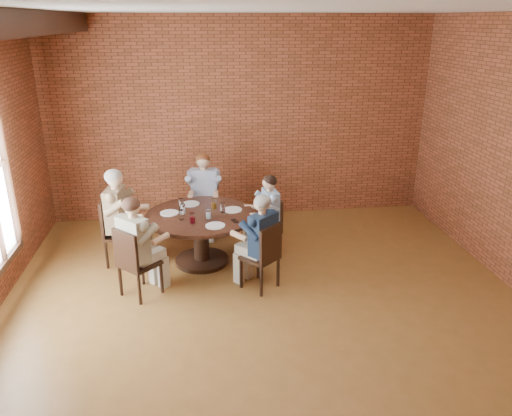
{
  "coord_description": "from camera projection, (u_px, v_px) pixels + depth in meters",
  "views": [
    {
      "loc": [
        -0.78,
        -4.92,
        3.3
      ],
      "look_at": [
        -0.04,
        1.0,
        1.04
      ],
      "focal_mm": 35.0,
      "sensor_mm": 36.0,
      "label": 1
    }
  ],
  "objects": [
    {
      "name": "chair_c",
      "position": [
        116.0,
        229.0,
        7.07
      ],
      "size": [
        0.51,
        0.51,
        0.97
      ],
      "rotation": [
        0.0,
        0.0,
        1.44
      ],
      "color": "black",
      "rests_on": "floor"
    },
    {
      "name": "plate_a",
      "position": [
        233.0,
        210.0,
        7.12
      ],
      "size": [
        0.26,
        0.26,
        0.01
      ],
      "primitive_type": "cylinder",
      "color": "white",
      "rests_on": "dining_table"
    },
    {
      "name": "dining_table",
      "position": [
        201.0,
        229.0,
        7.06
      ],
      "size": [
        1.53,
        1.53,
        0.75
      ],
      "color": "black",
      "rests_on": "floor"
    },
    {
      "name": "diner_b",
      "position": [
        204.0,
        195.0,
        7.97
      ],
      "size": [
        0.58,
        0.69,
        1.34
      ],
      "primitive_type": null,
      "rotation": [
        0.0,
        0.0,
        -0.08
      ],
      "color": "#919BB8",
      "rests_on": "floor"
    },
    {
      "name": "chair_d",
      "position": [
        134.0,
        261.0,
        6.17
      ],
      "size": [
        0.6,
        0.6,
        0.93
      ],
      "rotation": [
        0.0,
        0.0,
        2.37
      ],
      "color": "black",
      "rests_on": "floor"
    },
    {
      "name": "glass_f",
      "position": [
        192.0,
        218.0,
        6.65
      ],
      "size": [
        0.07,
        0.07,
        0.14
      ],
      "primitive_type": "cylinder",
      "color": "white",
      "rests_on": "dining_table"
    },
    {
      "name": "diner_d",
      "position": [
        138.0,
        247.0,
        6.18
      ],
      "size": [
        0.82,
        0.82,
        1.32
      ],
      "primitive_type": null,
      "rotation": [
        0.0,
        0.0,
        2.37
      ],
      "color": "tan",
      "rests_on": "floor"
    },
    {
      "name": "glass_e",
      "position": [
        181.0,
        215.0,
        6.76
      ],
      "size": [
        0.07,
        0.07,
        0.14
      ],
      "primitive_type": "cylinder",
      "color": "white",
      "rests_on": "dining_table"
    },
    {
      "name": "plate_c",
      "position": [
        169.0,
        213.0,
        7.0
      ],
      "size": [
        0.26,
        0.26,
        0.01
      ],
      "primitive_type": "cylinder",
      "color": "white",
      "rests_on": "dining_table"
    },
    {
      "name": "smartphone",
      "position": [
        235.0,
        221.0,
        6.73
      ],
      "size": [
        0.11,
        0.15,
        0.01
      ],
      "primitive_type": "cube",
      "rotation": [
        0.0,
        0.0,
        0.32
      ],
      "color": "black",
      "rests_on": "dining_table"
    },
    {
      "name": "plate_d",
      "position": [
        215.0,
        226.0,
        6.57
      ],
      "size": [
        0.26,
        0.26,
        0.01
      ],
      "primitive_type": "cylinder",
      "color": "white",
      "rests_on": "dining_table"
    },
    {
      "name": "chair_a",
      "position": [
        272.0,
        224.0,
        7.32
      ],
      "size": [
        0.42,
        0.42,
        0.88
      ],
      "rotation": [
        0.0,
        0.0,
        -1.45
      ],
      "color": "black",
      "rests_on": "floor"
    },
    {
      "name": "glass_c",
      "position": [
        181.0,
        203.0,
        7.2
      ],
      "size": [
        0.07,
        0.07,
        0.14
      ],
      "primitive_type": "cylinder",
      "color": "white",
      "rests_on": "dining_table"
    },
    {
      "name": "diner_e",
      "position": [
        260.0,
        242.0,
        6.36
      ],
      "size": [
        0.78,
        0.79,
        1.28
      ],
      "primitive_type": null,
      "rotation": [
        0.0,
        0.0,
        3.88
      ],
      "color": "#16253E",
      "rests_on": "floor"
    },
    {
      "name": "chair_e",
      "position": [
        264.0,
        254.0,
        6.36
      ],
      "size": [
        0.57,
        0.57,
        0.91
      ],
      "rotation": [
        0.0,
        0.0,
        3.88
      ],
      "color": "black",
      "rests_on": "floor"
    },
    {
      "name": "plate_b",
      "position": [
        191.0,
        204.0,
        7.35
      ],
      "size": [
        0.26,
        0.26,
        0.01
      ],
      "primitive_type": "cylinder",
      "color": "white",
      "rests_on": "dining_table"
    },
    {
      "name": "chair_b",
      "position": [
        205.0,
        203.0,
        8.11
      ],
      "size": [
        0.46,
        0.46,
        0.94
      ],
      "rotation": [
        0.0,
        0.0,
        -0.08
      ],
      "color": "black",
      "rests_on": "floor"
    },
    {
      "name": "diner_a",
      "position": [
        267.0,
        216.0,
        7.25
      ],
      "size": [
        0.63,
        0.54,
        1.24
      ],
      "primitive_type": null,
      "rotation": [
        0.0,
        0.0,
        -1.45
      ],
      "color": "teal",
      "rests_on": "floor"
    },
    {
      "name": "glass_d",
      "position": [
        183.0,
        209.0,
        6.97
      ],
      "size": [
        0.07,
        0.07,
        0.14
      ],
      "primitive_type": "cylinder",
      "color": "white",
      "rests_on": "dining_table"
    },
    {
      "name": "wall_back",
      "position": [
        240.0,
        120.0,
        8.47
      ],
      "size": [
        7.0,
        0.0,
        7.0
      ],
      "primitive_type": "plane",
      "rotation": [
        1.57,
        0.0,
        0.0
      ],
      "color": "brown",
      "rests_on": "ground"
    },
    {
      "name": "diner_c",
      "position": [
        121.0,
        217.0,
        7.01
      ],
      "size": [
        0.76,
        0.65,
        1.39
      ],
      "primitive_type": null,
      "rotation": [
        0.0,
        0.0,
        1.44
      ],
      "color": "brown",
      "rests_on": "floor"
    },
    {
      "name": "glass_a",
      "position": [
        223.0,
        208.0,
        7.02
      ],
      "size": [
        0.07,
        0.07,
        0.14
      ],
      "primitive_type": "cylinder",
      "color": "white",
      "rests_on": "dining_table"
    },
    {
      "name": "glass_g",
      "position": [
        208.0,
        214.0,
        6.8
      ],
      "size": [
        0.07,
        0.07,
        0.14
      ],
      "primitive_type": "cylinder",
      "color": "white",
      "rests_on": "dining_table"
    },
    {
      "name": "ceiling",
      "position": [
        274.0,
        8.0,
        4.62
      ],
      "size": [
        7.0,
        7.0,
        0.0
      ],
      "primitive_type": "plane",
      "rotation": [
        3.14,
        0.0,
        0.0
      ],
      "color": "white",
      "rests_on": "wall_back"
    },
    {
      "name": "glass_b",
      "position": [
        214.0,
        204.0,
        7.16
      ],
      "size": [
        0.07,
        0.07,
        0.14
      ],
      "primitive_type": "cylinder",
      "color": "white",
      "rests_on": "dining_table"
    },
    {
      "name": "floor",
      "position": [
        270.0,
        321.0,
        5.83
      ],
      "size": [
        7.0,
        7.0,
        0.0
      ],
      "primitive_type": "plane",
      "color": "brown",
      "rests_on": "ground"
    }
  ]
}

